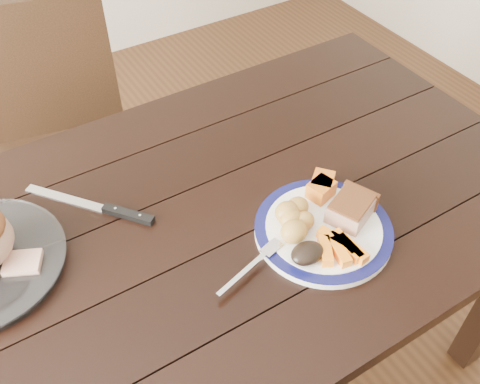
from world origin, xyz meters
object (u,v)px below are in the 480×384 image
dining_table (206,243)px  dinner_plate (323,230)px  pork_slice (351,209)px  chair_far (63,134)px  fork (254,263)px  carving_knife (112,210)px

dining_table → dinner_plate: 0.28m
dining_table → pork_slice: bearing=-34.8°
dining_table → chair_far: size_ratio=1.72×
pork_slice → fork: 0.24m
carving_knife → dining_table: bearing=16.3°
chair_far → dinner_plate: size_ratio=3.19×
dining_table → pork_slice: (0.26, -0.18, 0.13)m
dining_table → fork: 0.21m
dinner_plate → pork_slice: size_ratio=3.06×
dining_table → fork: bearing=-84.9°
chair_far → pork_slice: 1.03m
chair_far → pork_slice: size_ratio=9.77×
dinner_plate → pork_slice: bearing=-4.8°
dining_table → dinner_plate: dinner_plate is taller
pork_slice → carving_knife: pork_slice is taller
chair_far → pork_slice: (0.38, -0.91, 0.27)m
chair_far → fork: bearing=110.1°
fork → dinner_plate: bearing=-14.0°
chair_far → fork: size_ratio=5.29×
chair_far → pork_slice: chair_far is taller
dining_table → carving_knife: bearing=144.8°
pork_slice → fork: size_ratio=0.54×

